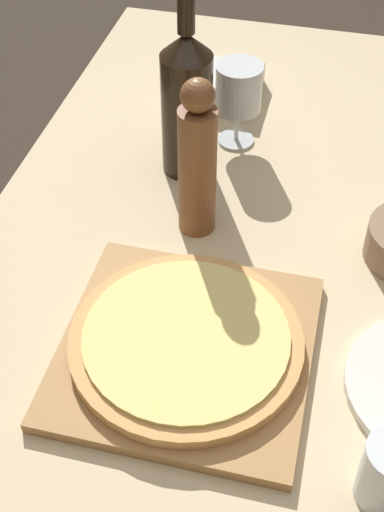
# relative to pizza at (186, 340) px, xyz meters

# --- Properties ---
(dining_table) EXTENTS (0.89, 1.72, 0.73)m
(dining_table) POSITION_rel_pizza_xyz_m (0.05, 0.13, -0.11)
(dining_table) COLOR #CCB78E
(dining_table) RESTS_ON ground_plane
(cutting_board) EXTENTS (0.34, 0.34, 0.02)m
(cutting_board) POSITION_rel_pizza_xyz_m (0.00, 0.00, -0.02)
(cutting_board) COLOR #A87A47
(cutting_board) RESTS_ON dining_table
(pizza) EXTENTS (0.32, 0.32, 0.02)m
(pizza) POSITION_rel_pizza_xyz_m (0.00, 0.00, 0.00)
(pizza) COLOR tan
(pizza) RESTS_ON cutting_board
(wine_bottle) EXTENTS (0.09, 0.09, 0.34)m
(wine_bottle) POSITION_rel_pizza_xyz_m (-0.10, 0.41, 0.11)
(wine_bottle) COLOR black
(wine_bottle) RESTS_ON dining_table
(pepper_mill) EXTENTS (0.06, 0.06, 0.27)m
(pepper_mill) POSITION_rel_pizza_xyz_m (-0.05, 0.26, 0.10)
(pepper_mill) COLOR brown
(pepper_mill) RESTS_ON dining_table
(wine_glass) EXTENTS (0.08, 0.08, 0.16)m
(wine_glass) POSITION_rel_pizza_xyz_m (-0.03, 0.51, 0.08)
(wine_glass) COLOR silver
(wine_glass) RESTS_ON dining_table
(food_container) EXTENTS (0.15, 0.15, 0.05)m
(food_container) POSITION_rel_pizza_xyz_m (-0.09, 0.65, -0.01)
(food_container) COLOR #BCB7AD
(food_container) RESTS_ON dining_table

